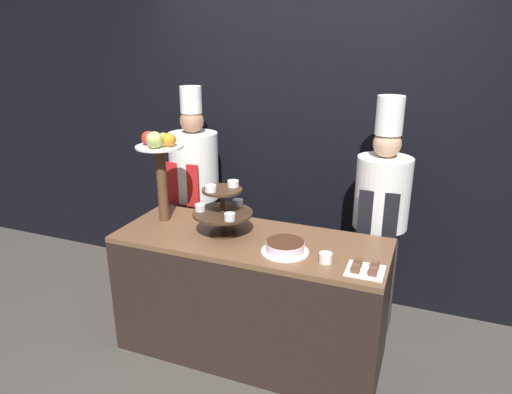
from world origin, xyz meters
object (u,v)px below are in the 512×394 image
object	(u,v)px
cup_white	(326,258)
chef_left	(195,185)
cake_round	(285,247)
tiered_stand	(223,208)
fruit_pedestal	(159,157)
chef_center_left	(381,211)
cake_square_tray	(365,268)

from	to	relation	value
cup_white	chef_left	bearing A→B (deg)	148.63
chef_left	cake_round	bearing A→B (deg)	-35.93
tiered_stand	fruit_pedestal	xyz separation A→B (m)	(-0.50, 0.06, 0.28)
chef_center_left	cake_round	bearing A→B (deg)	-122.24
tiered_stand	cup_white	size ratio (longest dim) A/B	5.18
tiered_stand	chef_center_left	size ratio (longest dim) A/B	0.23
chef_left	chef_center_left	distance (m)	1.49
cake_round	chef_left	world-z (taller)	chef_left
cake_square_tray	chef_left	distance (m)	1.72
tiered_stand	cake_round	xyz separation A→B (m)	(0.46, -0.10, -0.15)
tiered_stand	cake_round	bearing A→B (deg)	-12.51
fruit_pedestal	cup_white	distance (m)	1.31
fruit_pedestal	tiered_stand	bearing A→B (deg)	-7.32
chef_center_left	fruit_pedestal	bearing A→B (deg)	-158.04
cake_square_tray	chef_center_left	xyz separation A→B (m)	(-0.02, 0.81, 0.05)
tiered_stand	chef_left	world-z (taller)	chef_left
cake_round	chef_left	distance (m)	1.27
cup_white	fruit_pedestal	bearing A→B (deg)	170.38
cake_round	chef_center_left	world-z (taller)	chef_center_left
cake_square_tray	chef_left	bearing A→B (deg)	151.95
cake_round	cake_square_tray	distance (m)	0.50
cake_round	cup_white	distance (m)	0.26
cup_white	cake_square_tray	xyz separation A→B (m)	(0.23, -0.02, -0.01)
cake_round	tiered_stand	bearing A→B (deg)	167.49
tiered_stand	chef_center_left	distance (m)	1.14
tiered_stand	cup_white	world-z (taller)	tiered_stand
cake_round	chef_left	bearing A→B (deg)	144.07
tiered_stand	fruit_pedestal	bearing A→B (deg)	172.68
chef_center_left	cake_square_tray	bearing A→B (deg)	-88.46
cup_white	chef_left	distance (m)	1.51
cake_round	cake_square_tray	bearing A→B (deg)	-7.50
cup_white	chef_center_left	xyz separation A→B (m)	(0.21, 0.78, 0.04)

